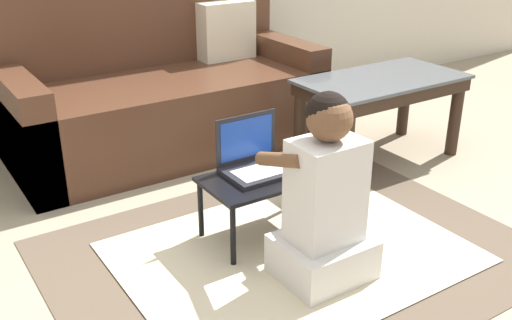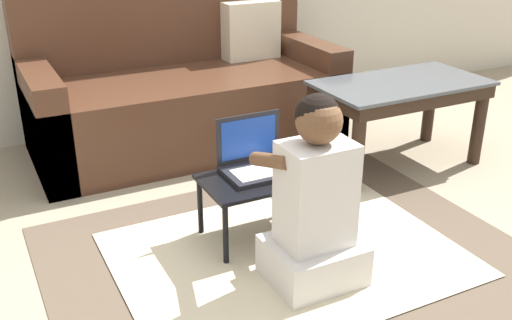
{
  "view_description": "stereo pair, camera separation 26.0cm",
  "coord_description": "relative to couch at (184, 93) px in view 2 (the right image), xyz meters",
  "views": [
    {
      "loc": [
        -1.28,
        -1.85,
        1.39
      ],
      "look_at": [
        0.02,
        0.15,
        0.35
      ],
      "focal_mm": 42.0,
      "sensor_mm": 36.0,
      "label": 1
    },
    {
      "loc": [
        -1.06,
        -1.98,
        1.39
      ],
      "look_at": [
        0.02,
        0.15,
        0.35
      ],
      "focal_mm": 42.0,
      "sensor_mm": 36.0,
      "label": 2
    }
  ],
  "objects": [
    {
      "name": "ground_plane",
      "position": [
        -0.13,
        -1.33,
        -0.32
      ],
      "size": [
        16.0,
        16.0,
        0.0
      ],
      "primitive_type": "plane",
      "color": "gray"
    },
    {
      "name": "area_rug",
      "position": [
        -0.09,
        -1.43,
        -0.31
      ],
      "size": [
        1.95,
        1.49,
        0.01
      ],
      "color": "brown",
      "rests_on": "ground_plane"
    },
    {
      "name": "couch",
      "position": [
        0.0,
        0.0,
        0.0
      ],
      "size": [
        1.8,
        0.85,
        0.93
      ],
      "color": "#4C2D1E",
      "rests_on": "ground_plane"
    },
    {
      "name": "coffee_table",
      "position": [
        0.94,
        -0.86,
        0.09
      ],
      "size": [
        0.94,
        0.51,
        0.49
      ],
      "color": "#4C5156",
      "rests_on": "ground_plane"
    },
    {
      "name": "laptop_desk",
      "position": [
        -0.09,
        -1.23,
        -0.06
      ],
      "size": [
        0.56,
        0.32,
        0.29
      ],
      "color": "black",
      "rests_on": "ground_plane"
    },
    {
      "name": "laptop",
      "position": [
        -0.1,
        -1.17,
        0.02
      ],
      "size": [
        0.31,
        0.23,
        0.24
      ],
      "color": "#232328",
      "rests_on": "laptop_desk"
    },
    {
      "name": "computer_mouse",
      "position": [
        0.11,
        -1.27,
        -0.0
      ],
      "size": [
        0.06,
        0.1,
        0.03
      ],
      "color": "#234CB2",
      "rests_on": "laptop_desk"
    },
    {
      "name": "person_seated",
      "position": [
        -0.08,
        -1.62,
        0.02
      ],
      "size": [
        0.35,
        0.42,
        0.77
      ],
      "color": "silver",
      "rests_on": "ground_plane"
    }
  ]
}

